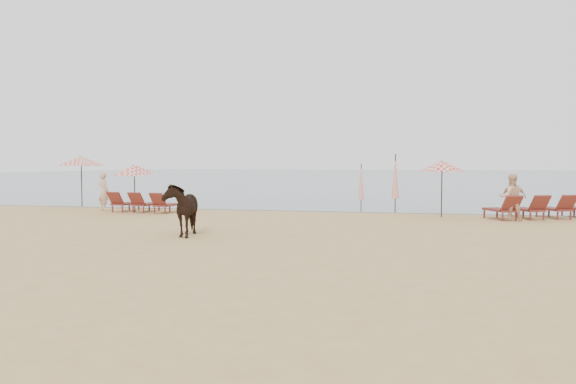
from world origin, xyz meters
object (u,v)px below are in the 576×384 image
object	(u,v)px
umbrella_open_left_a	(81,161)
beachgoer_right_b	(514,197)
umbrella_open_left_b	(134,169)
umbrella_open_right	(442,166)
lounger_cluster_left	(143,203)
lounger_cluster_right	(544,207)
cow	(182,209)
umbrella_closed_left	(361,182)
beachgoer_right_a	(511,197)
beachgoer_left	(104,191)
umbrella_closed_right	(395,177)

from	to	relation	value
umbrella_open_left_a	beachgoer_right_b	size ratio (longest dim) A/B	1.57
umbrella_open_left_b	umbrella_open_right	distance (m)	12.53
umbrella_open_left_a	lounger_cluster_left	bearing A→B (deg)	-42.48
lounger_cluster_right	cow	world-z (taller)	cow
umbrella_closed_left	beachgoer_right_a	world-z (taller)	umbrella_closed_left
lounger_cluster_right	beachgoer_left	xyz separation A→B (m)	(-17.87, -0.40, 0.41)
beachgoer_left	lounger_cluster_left	bearing A→B (deg)	-158.71
lounger_cluster_left	beachgoer_left	distance (m)	2.11
umbrella_closed_left	beachgoer_right_b	world-z (taller)	umbrella_closed_left
umbrella_open_right	umbrella_closed_right	xyz separation A→B (m)	(-1.81, 1.55, -0.45)
lounger_cluster_right	umbrella_open_left_a	size ratio (longest dim) A/B	1.78
umbrella_open_right	umbrella_closed_left	xyz separation A→B (m)	(-3.26, 1.90, -0.69)
umbrella_open_left_b	umbrella_open_right	size ratio (longest dim) A/B	0.96
umbrella_open_left_a	umbrella_closed_left	bearing A→B (deg)	-14.23
lounger_cluster_left	beachgoer_left	bearing A→B (deg)	177.86
lounger_cluster_left	cow	xyz separation A→B (m)	(4.65, -6.67, 0.35)
beachgoer_left	beachgoer_right_a	xyz separation A→B (m)	(16.57, -0.47, 0.00)
lounger_cluster_left	umbrella_closed_left	xyz separation A→B (m)	(8.89, 2.55, 0.86)
cow	umbrella_open_right	bearing A→B (deg)	29.79
lounger_cluster_right	umbrella_open_right	size ratio (longest dim) A/B	1.97
lounger_cluster_right	beachgoer_right_b	world-z (taller)	beachgoer_right_b
lounger_cluster_left	beachgoer_right_b	xyz separation A→B (m)	(14.91, 1.63, 0.36)
umbrella_open_right	umbrella_closed_right	world-z (taller)	umbrella_closed_right
lounger_cluster_left	beachgoer_right_a	world-z (taller)	beachgoer_right_a
umbrella_open_left_a	umbrella_open_left_b	distance (m)	4.50
umbrella_open_left_b	umbrella_closed_left	xyz separation A→B (m)	(9.25, 2.61, -0.55)
lounger_cluster_right	beachgoer_right_b	size ratio (longest dim) A/B	2.80
lounger_cluster_left	umbrella_open_right	bearing A→B (deg)	10.00
umbrella_closed_right	beachgoer_right_b	xyz separation A→B (m)	(4.57, -0.56, -0.74)
umbrella_open_right	beachgoer_right_a	xyz separation A→B (m)	(2.38, -0.79, -1.12)
lounger_cluster_right	umbrella_closed_right	world-z (taller)	umbrella_closed_right
umbrella_open_right	umbrella_closed_left	bearing A→B (deg)	159.31
lounger_cluster_right	umbrella_closed_right	size ratio (longest dim) A/B	1.75
beachgoer_left	beachgoer_right_b	world-z (taller)	beachgoer_left
umbrella_closed_left	beachgoer_right_a	bearing A→B (deg)	-25.50
lounger_cluster_right	umbrella_open_left_b	world-z (taller)	umbrella_open_left_b
umbrella_open_left_b	beachgoer_left	distance (m)	1.98
beachgoer_left	beachgoer_right_b	xyz separation A→B (m)	(16.95, 1.31, -0.07)
lounger_cluster_right	umbrella_closed_left	distance (m)	7.22
cow	beachgoer_left	distance (m)	9.68
lounger_cluster_right	umbrella_closed_right	xyz separation A→B (m)	(-5.48, 1.47, 1.08)
umbrella_closed_left	umbrella_closed_right	bearing A→B (deg)	-13.67
umbrella_open_left_a	beachgoer_left	bearing A→B (deg)	-54.80
umbrella_open_left_a	beachgoer_right_a	size ratio (longest dim) A/B	1.43
beachgoer_right_b	umbrella_open_left_a	bearing A→B (deg)	21.63
umbrella_open_left_b	beachgoer_right_a	bearing A→B (deg)	-12.68
lounger_cluster_left	umbrella_open_left_a	world-z (taller)	umbrella_open_left_a
lounger_cluster_right	beachgoer_right_a	xyz separation A→B (m)	(-1.29, -0.87, 0.41)
umbrella_open_right	beachgoer_right_b	world-z (taller)	umbrella_open_right
lounger_cluster_right	beachgoer_right_b	xyz separation A→B (m)	(-0.92, 0.91, 0.33)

